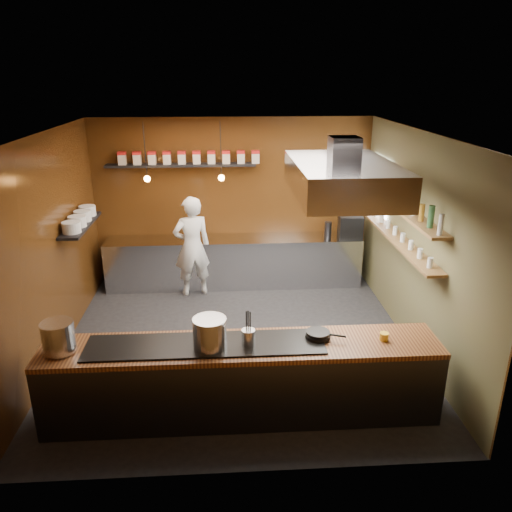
{
  "coord_description": "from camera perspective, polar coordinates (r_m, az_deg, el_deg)",
  "views": [
    {
      "loc": [
        -0.15,
        -6.39,
        3.73
      ],
      "look_at": [
        0.28,
        0.4,
        1.21
      ],
      "focal_mm": 35.0,
      "sensor_mm": 36.0,
      "label": 1
    }
  ],
  "objects": [
    {
      "name": "bottle_shelf_lower",
      "position": [
        7.5,
        15.95,
        1.82
      ],
      "size": [
        0.26,
        2.8,
        0.04
      ],
      "primitive_type": "cube",
      "color": "brown",
      "rests_on": "right_wall"
    },
    {
      "name": "storage_tins",
      "position": [
        8.88,
        -7.63,
        11.1
      ],
      "size": [
        2.43,
        0.13,
        0.22
      ],
      "color": "#C0B29F",
      "rests_on": "tin_shelf"
    },
    {
      "name": "utensil_crock",
      "position": [
        5.45,
        -0.88,
        -9.3
      ],
      "size": [
        0.19,
        0.19,
        0.19
      ],
      "primitive_type": "cylinder",
      "rotation": [
        0.0,
        0.0,
        0.35
      ],
      "color": "silver",
      "rests_on": "pass_counter"
    },
    {
      "name": "bottles",
      "position": [
        7.33,
        16.41,
        6.34
      ],
      "size": [
        0.06,
        2.66,
        0.24
      ],
      "color": "silver",
      "rests_on": "bottle_shelf_upper"
    },
    {
      "name": "butter_jar",
      "position": [
        5.79,
        14.42,
        -8.91
      ],
      "size": [
        0.11,
        0.11,
        0.09
      ],
      "primitive_type": "cylinder",
      "rotation": [
        0.0,
        0.0,
        -0.07
      ],
      "color": "yellow",
      "rests_on": "pass_counter"
    },
    {
      "name": "back_wall",
      "position": [
        9.17,
        -2.63,
        6.24
      ],
      "size": [
        5.0,
        0.0,
        5.0
      ],
      "primitive_type": "plane",
      "rotation": [
        1.57,
        0.0,
        0.0
      ],
      "color": "#331B09",
      "rests_on": "ground"
    },
    {
      "name": "stockpot_large",
      "position": [
        5.72,
        -21.67,
        -8.57
      ],
      "size": [
        0.4,
        0.4,
        0.33
      ],
      "primitive_type": "cylinder",
      "rotation": [
        0.0,
        0.0,
        -0.18
      ],
      "color": "silver",
      "rests_on": "pass_counter"
    },
    {
      "name": "ceiling",
      "position": [
        6.43,
        -2.36,
        13.8
      ],
      "size": [
        5.0,
        5.0,
        0.0
      ],
      "primitive_type": "plane",
      "rotation": [
        3.14,
        0.0,
        0.0
      ],
      "color": "silver",
      "rests_on": "back_wall"
    },
    {
      "name": "extractor_hood",
      "position": [
        6.29,
        9.88,
        8.8
      ],
      "size": [
        1.2,
        2.0,
        0.72
      ],
      "color": "#38383D",
      "rests_on": "ceiling"
    },
    {
      "name": "bottle_shelf_upper",
      "position": [
        7.37,
        16.3,
        5.29
      ],
      "size": [
        0.26,
        2.8,
        0.04
      ],
      "primitive_type": "cube",
      "color": "brown",
      "rests_on": "right_wall"
    },
    {
      "name": "prep_counter",
      "position": [
        9.17,
        -2.48,
        -0.64
      ],
      "size": [
        4.6,
        0.65,
        0.9
      ],
      "primitive_type": "cube",
      "color": "silver",
      "rests_on": "floor"
    },
    {
      "name": "tin_shelf",
      "position": [
        8.92,
        -8.57,
        10.23
      ],
      "size": [
        2.6,
        0.26,
        0.04
      ],
      "primitive_type": "cube",
      "color": "black",
      "rests_on": "back_wall"
    },
    {
      "name": "floor",
      "position": [
        7.4,
        -2.02,
        -9.94
      ],
      "size": [
        5.0,
        5.0,
        0.0
      ],
      "primitive_type": "plane",
      "color": "black",
      "rests_on": "ground"
    },
    {
      "name": "frying_pan",
      "position": [
        5.68,
        7.13,
        -8.87
      ],
      "size": [
        0.44,
        0.28,
        0.07
      ],
      "color": "black",
      "rests_on": "pass_counter"
    },
    {
      "name": "plate_stacks",
      "position": [
        7.98,
        -19.49,
        4.05
      ],
      "size": [
        0.26,
        1.16,
        0.16
      ],
      "color": "silver",
      "rests_on": "plate_shelf"
    },
    {
      "name": "wine_glasses",
      "position": [
        7.47,
        16.01,
        2.44
      ],
      "size": [
        0.07,
        2.37,
        0.13
      ],
      "color": "silver",
      "rests_on": "bottle_shelf_lower"
    },
    {
      "name": "left_wall",
      "position": [
        7.16,
        -22.59,
        0.59
      ],
      "size": [
        0.0,
        5.0,
        5.0
      ],
      "primitive_type": "plane",
      "rotation": [
        1.57,
        0.0,
        1.57
      ],
      "color": "#331B09",
      "rests_on": "ground"
    },
    {
      "name": "pendant_right",
      "position": [
        8.24,
        -3.99,
        9.25
      ],
      "size": [
        0.1,
        0.1,
        0.95
      ],
      "color": "black",
      "rests_on": "ceiling"
    },
    {
      "name": "espresso_machine",
      "position": [
        9.17,
        10.73,
        3.34
      ],
      "size": [
        0.45,
        0.43,
        0.41
      ],
      "primitive_type": "cube",
      "rotation": [
        0.0,
        0.0,
        -0.11
      ],
      "color": "black",
      "rests_on": "prep_counter"
    },
    {
      "name": "plate_shelf",
      "position": [
        8.01,
        -19.4,
        3.37
      ],
      "size": [
        0.3,
        1.4,
        0.04
      ],
      "primitive_type": "cube",
      "color": "black",
      "rests_on": "left_wall"
    },
    {
      "name": "stockpot_small",
      "position": [
        5.4,
        -5.3,
        -8.77
      ],
      "size": [
        0.39,
        0.39,
        0.34
      ],
      "primitive_type": "cylinder",
      "rotation": [
        0.0,
        0.0,
        -0.08
      ],
      "color": "#BABDC1",
      "rests_on": "pass_counter"
    },
    {
      "name": "window_pane",
      "position": [
        8.69,
        13.95,
        7.59
      ],
      "size": [
        0.0,
        1.0,
        1.0
      ],
      "primitive_type": "plane",
      "rotation": [
        1.57,
        0.0,
        -1.57
      ],
      "color": "white",
      "rests_on": "right_wall"
    },
    {
      "name": "pass_counter",
      "position": [
        5.8,
        -1.61,
        -13.93
      ],
      "size": [
        4.4,
        0.72,
        0.94
      ],
      "color": "#38383D",
      "rests_on": "floor"
    },
    {
      "name": "chef",
      "position": [
        8.69,
        -7.31,
        1.07
      ],
      "size": [
        0.74,
        0.59,
        1.78
      ],
      "primitive_type": "imported",
      "rotation": [
        0.0,
        0.0,
        3.43
      ],
      "color": "white",
      "rests_on": "floor"
    },
    {
      "name": "right_wall",
      "position": [
        7.27,
        17.93,
        1.46
      ],
      "size": [
        0.0,
        5.0,
        5.0
      ],
      "primitive_type": "plane",
      "rotation": [
        1.57,
        0.0,
        -1.57
      ],
      "color": "brown",
      "rests_on": "ground"
    },
    {
      "name": "pendant_left",
      "position": [
        8.34,
        -12.36,
        8.96
      ],
      "size": [
        0.1,
        0.1,
        0.95
      ],
      "color": "black",
      "rests_on": "ceiling"
    }
  ]
}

